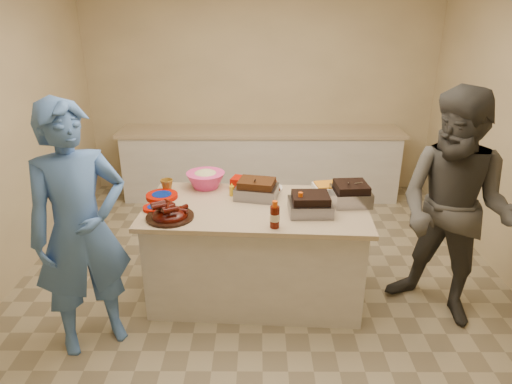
{
  "coord_description": "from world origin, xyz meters",
  "views": [
    {
      "loc": [
        -0.03,
        -3.47,
        2.39
      ],
      "look_at": [
        -0.05,
        -0.02,
        0.96
      ],
      "focal_mm": 32.0,
      "sensor_mm": 36.0,
      "label": 1
    }
  ],
  "objects_px": {
    "island": "(256,294)",
    "bbq_bottle_b": "(300,215)",
    "plastic_cup": "(167,191)",
    "guest_blue": "(98,338)",
    "mustard_bottle": "(232,196)",
    "coleslaw_bowl": "(206,187)",
    "bbq_bottle_a": "(275,227)",
    "roasting_pan": "(350,203)",
    "guest_gray": "(436,312)",
    "rib_platter": "(170,218)"
  },
  "relations": [
    {
      "from": "island",
      "to": "bbq_bottle_b",
      "type": "height_order",
      "value": "bbq_bottle_b"
    },
    {
      "from": "plastic_cup",
      "to": "guest_blue",
      "type": "bearing_deg",
      "value": -115.09
    },
    {
      "from": "plastic_cup",
      "to": "mustard_bottle",
      "type": "bearing_deg",
      "value": -11.1
    },
    {
      "from": "bbq_bottle_b",
      "to": "mustard_bottle",
      "type": "bearing_deg",
      "value": 144.46
    },
    {
      "from": "coleslaw_bowl",
      "to": "bbq_bottle_b",
      "type": "distance_m",
      "value": 0.99
    },
    {
      "from": "island",
      "to": "bbq_bottle_a",
      "type": "height_order",
      "value": "bbq_bottle_a"
    },
    {
      "from": "coleslaw_bowl",
      "to": "guest_blue",
      "type": "bearing_deg",
      "value": -127.47
    },
    {
      "from": "roasting_pan",
      "to": "mustard_bottle",
      "type": "relative_size",
      "value": 2.56
    },
    {
      "from": "bbq_bottle_a",
      "to": "guest_gray",
      "type": "xyz_separation_m",
      "value": [
        1.37,
        0.14,
        -0.86
      ]
    },
    {
      "from": "plastic_cup",
      "to": "guest_blue",
      "type": "distance_m",
      "value": 1.33
    },
    {
      "from": "coleslaw_bowl",
      "to": "bbq_bottle_b",
      "type": "bearing_deg",
      "value": -36.47
    },
    {
      "from": "island",
      "to": "rib_platter",
      "type": "distance_m",
      "value": 1.11
    },
    {
      "from": "rib_platter",
      "to": "bbq_bottle_a",
      "type": "height_order",
      "value": "bbq_bottle_a"
    },
    {
      "from": "coleslaw_bowl",
      "to": "guest_gray",
      "type": "height_order",
      "value": "coleslaw_bowl"
    },
    {
      "from": "coleslaw_bowl",
      "to": "plastic_cup",
      "type": "height_order",
      "value": "coleslaw_bowl"
    },
    {
      "from": "plastic_cup",
      "to": "guest_blue",
      "type": "xyz_separation_m",
      "value": [
        -0.43,
        -0.92,
        -0.86
      ]
    },
    {
      "from": "rib_platter",
      "to": "guest_blue",
      "type": "bearing_deg",
      "value": -146.99
    },
    {
      "from": "island",
      "to": "roasting_pan",
      "type": "bearing_deg",
      "value": 7.73
    },
    {
      "from": "bbq_bottle_b",
      "to": "mustard_bottle",
      "type": "height_order",
      "value": "bbq_bottle_b"
    },
    {
      "from": "guest_gray",
      "to": "island",
      "type": "bearing_deg",
      "value": -146.34
    },
    {
      "from": "mustard_bottle",
      "to": "bbq_bottle_b",
      "type": "bearing_deg",
      "value": -35.54
    },
    {
      "from": "rib_platter",
      "to": "roasting_pan",
      "type": "bearing_deg",
      "value": 11.47
    },
    {
      "from": "roasting_pan",
      "to": "bbq_bottle_b",
      "type": "xyz_separation_m",
      "value": [
        -0.44,
        -0.24,
        0.0
      ]
    },
    {
      "from": "island",
      "to": "rib_platter",
      "type": "xyz_separation_m",
      "value": [
        -0.66,
        -0.23,
        0.86
      ]
    },
    {
      "from": "rib_platter",
      "to": "bbq_bottle_b",
      "type": "height_order",
      "value": "bbq_bottle_b"
    },
    {
      "from": "roasting_pan",
      "to": "coleslaw_bowl",
      "type": "distance_m",
      "value": 1.28
    },
    {
      "from": "roasting_pan",
      "to": "mustard_bottle",
      "type": "xyz_separation_m",
      "value": [
        -0.99,
        0.15,
        0.0
      ]
    },
    {
      "from": "island",
      "to": "guest_gray",
      "type": "relative_size",
      "value": 0.97
    },
    {
      "from": "plastic_cup",
      "to": "rib_platter",
      "type": "bearing_deg",
      "value": -77.37
    },
    {
      "from": "bbq_bottle_a",
      "to": "guest_gray",
      "type": "relative_size",
      "value": 0.11
    },
    {
      "from": "island",
      "to": "rib_platter",
      "type": "height_order",
      "value": "rib_platter"
    },
    {
      "from": "island",
      "to": "roasting_pan",
      "type": "relative_size",
      "value": 6.06
    },
    {
      "from": "coleslaw_bowl",
      "to": "bbq_bottle_a",
      "type": "distance_m",
      "value": 0.99
    },
    {
      "from": "guest_gray",
      "to": "bbq_bottle_b",
      "type": "bearing_deg",
      "value": -140.18
    },
    {
      "from": "rib_platter",
      "to": "roasting_pan",
      "type": "distance_m",
      "value": 1.47
    },
    {
      "from": "rib_platter",
      "to": "bbq_bottle_b",
      "type": "bearing_deg",
      "value": 2.79
    },
    {
      "from": "roasting_pan",
      "to": "bbq_bottle_b",
      "type": "height_order",
      "value": "bbq_bottle_b"
    },
    {
      "from": "rib_platter",
      "to": "bbq_bottle_a",
      "type": "bearing_deg",
      "value": -10.96
    },
    {
      "from": "roasting_pan",
      "to": "bbq_bottle_b",
      "type": "bearing_deg",
      "value": -155.22
    },
    {
      "from": "coleslaw_bowl",
      "to": "guest_gray",
      "type": "relative_size",
      "value": 0.18
    },
    {
      "from": "island",
      "to": "bbq_bottle_a",
      "type": "relative_size",
      "value": 8.62
    },
    {
      "from": "rib_platter",
      "to": "guest_gray",
      "type": "xyz_separation_m",
      "value": [
        2.17,
        -0.02,
        -0.86
      ]
    },
    {
      "from": "rib_platter",
      "to": "coleslaw_bowl",
      "type": "bearing_deg",
      "value": 71.75
    },
    {
      "from": "island",
      "to": "plastic_cup",
      "type": "xyz_separation_m",
      "value": [
        -0.79,
        0.32,
        0.86
      ]
    },
    {
      "from": "guest_gray",
      "to": "rib_platter",
      "type": "bearing_deg",
      "value": -137.32
    },
    {
      "from": "coleslaw_bowl",
      "to": "bbq_bottle_a",
      "type": "xyz_separation_m",
      "value": [
        0.59,
        -0.79,
        0.0
      ]
    },
    {
      "from": "roasting_pan",
      "to": "guest_gray",
      "type": "distance_m",
      "value": 1.17
    },
    {
      "from": "guest_blue",
      "to": "guest_gray",
      "type": "bearing_deg",
      "value": -25.15
    },
    {
      "from": "coleslaw_bowl",
      "to": "roasting_pan",
      "type": "bearing_deg",
      "value": -15.58
    },
    {
      "from": "roasting_pan",
      "to": "bbq_bottle_a",
      "type": "height_order",
      "value": "bbq_bottle_a"
    }
  ]
}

